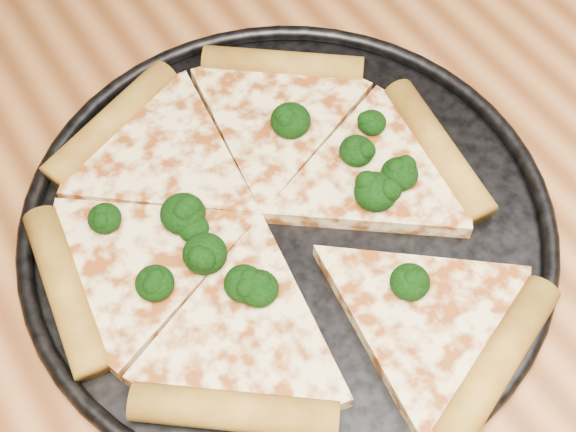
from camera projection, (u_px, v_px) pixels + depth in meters
dining_table at (286, 420)px, 0.60m from camera, size 1.20×0.90×0.75m
pizza_pan at (288, 222)px, 0.58m from camera, size 0.38×0.38×0.02m
pizza at (270, 220)px, 0.57m from camera, size 0.33×0.38×0.02m
broccoli_florets at (274, 215)px, 0.56m from camera, size 0.23×0.18×0.02m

